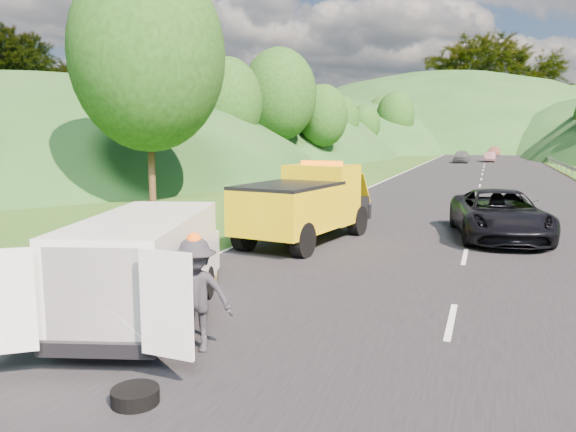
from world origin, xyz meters
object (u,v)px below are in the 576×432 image
at_px(tow_truck, 306,204).
at_px(suitcase, 158,260).
at_px(spare_tire, 136,405).
at_px(worker, 197,351).
at_px(white_van, 147,262).
at_px(woman, 205,266).
at_px(passing_suv, 498,239).
at_px(child, 212,286).

height_order(tow_truck, suitcase, tow_truck).
bearing_deg(spare_tire, worker, 93.97).
bearing_deg(white_van, woman, 87.61).
relative_size(worker, suitcase, 3.07).
bearing_deg(white_van, passing_suv, 43.95).
xyz_separation_m(worker, passing_suv, (4.76, 12.31, 0.00)).
distance_m(tow_truck, white_van, 8.44).
xyz_separation_m(tow_truck, worker, (1.19, -9.51, -1.28)).
xyz_separation_m(child, spare_tire, (1.76, -5.58, 0.00)).
height_order(white_van, woman, white_van).
height_order(tow_truck, worker, tow_truck).
relative_size(white_van, spare_tire, 9.67).
bearing_deg(passing_suv, spare_tire, -117.72).
bearing_deg(spare_tire, tow_truck, 96.63).
relative_size(woman, child, 1.69).
bearing_deg(child, suitcase, -154.60).
height_order(tow_truck, spare_tire, tow_truck).
relative_size(tow_truck, spare_tire, 10.08).
distance_m(child, suitcase, 2.15).
bearing_deg(child, worker, -18.41).
relative_size(child, passing_suv, 0.16).
xyz_separation_m(suitcase, passing_suv, (8.36, 7.81, -0.30)).
xyz_separation_m(child, worker, (1.63, -3.69, 0.00)).
bearing_deg(child, passing_suv, 101.18).
distance_m(tow_truck, passing_suv, 6.70).
xyz_separation_m(tow_truck, white_van, (-0.44, -8.43, -0.14)).
distance_m(worker, spare_tire, 1.89).
bearing_deg(woman, child, -132.67).
bearing_deg(woman, worker, -138.48).
relative_size(white_van, worker, 3.29).
distance_m(white_van, child, 2.85).
xyz_separation_m(child, passing_suv, (6.39, 8.62, 0.00)).
distance_m(white_van, spare_tire, 3.64).
height_order(child, suitcase, suitcase).
distance_m(child, passing_suv, 10.73).
bearing_deg(worker, child, 93.17).
xyz_separation_m(woman, passing_suv, (7.46, 6.94, 0.00)).
distance_m(child, spare_tire, 5.85).
distance_m(woman, passing_suv, 10.19).
bearing_deg(woman, white_van, -151.19).
bearing_deg(woman, passing_suv, -32.26).
distance_m(tow_truck, woman, 4.59).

